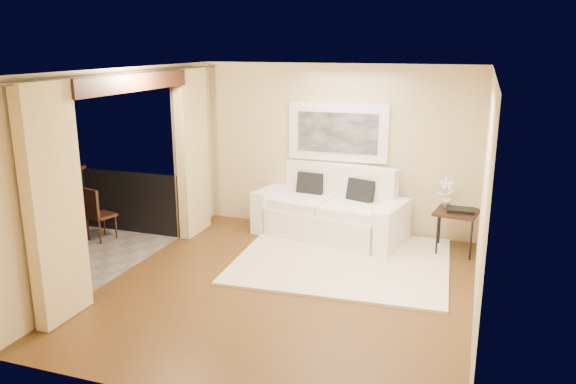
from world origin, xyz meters
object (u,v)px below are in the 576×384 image
at_px(sofa, 331,212).
at_px(balcony_chair_near, 52,250).
at_px(orchid, 446,192).
at_px(bistro_table, 41,223).
at_px(side_table, 456,215).
at_px(ice_bucket, 40,207).
at_px(balcony_chair_far, 96,211).

distance_m(sofa, balcony_chair_near, 4.14).
relative_size(orchid, bistro_table, 0.63).
bearing_deg(side_table, orchid, 138.20).
bearing_deg(bistro_table, ice_bucket, 129.84).
relative_size(side_table, balcony_chair_near, 0.78).
relative_size(sofa, side_table, 3.72).
bearing_deg(balcony_chair_far, ice_bucket, 101.17).
relative_size(sofa, ice_bucket, 12.47).
bearing_deg(balcony_chair_near, orchid, 37.25).
xyz_separation_m(balcony_chair_far, ice_bucket, (-0.10, -1.02, 0.33)).
height_order(sofa, bistro_table, sofa).
distance_m(sofa, balcony_chair_far, 3.68).
relative_size(orchid, balcony_chair_far, 0.53).
bearing_deg(balcony_chair_far, orchid, -147.40).
xyz_separation_m(bistro_table, balcony_chair_near, (0.56, -0.45, -0.15)).
xyz_separation_m(side_table, bistro_table, (-5.30, -2.44, 0.06)).
bearing_deg(sofa, bistro_table, -131.20).
bearing_deg(balcony_chair_near, side_table, 35.00).
xyz_separation_m(orchid, balcony_chair_far, (-5.13, -1.44, -0.38)).
xyz_separation_m(balcony_chair_far, balcony_chair_near, (0.56, -1.61, 0.00)).
bearing_deg(sofa, side_table, 8.07).
relative_size(bistro_table, balcony_chair_near, 0.84).
bearing_deg(side_table, ice_bucket, -156.84).
xyz_separation_m(side_table, balcony_chair_near, (-4.74, -2.89, -0.09)).
bearing_deg(orchid, ice_bucket, -154.82).
bearing_deg(bistro_table, orchid, 26.77).
bearing_deg(side_table, bistro_table, -155.28).
distance_m(balcony_chair_far, balcony_chair_near, 1.70).
height_order(bistro_table, balcony_chair_far, balcony_chair_far).
xyz_separation_m(sofa, bistro_table, (-3.39, -2.56, 0.25)).
distance_m(side_table, bistro_table, 5.83).
bearing_deg(orchid, bistro_table, -153.23).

